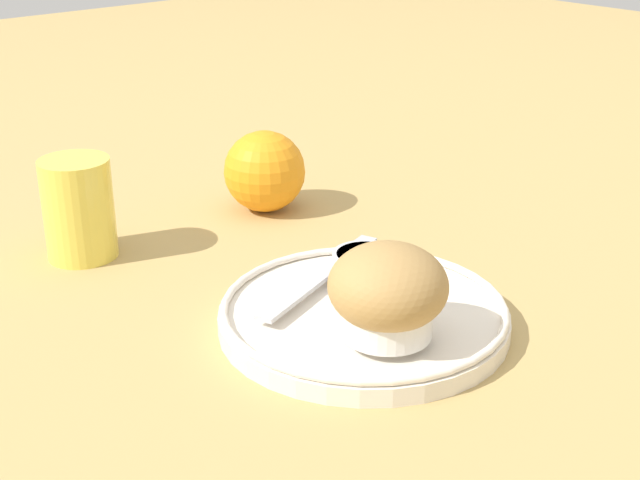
{
  "coord_description": "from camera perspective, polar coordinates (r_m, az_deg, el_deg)",
  "views": [
    {
      "loc": [
        -0.41,
        -0.43,
        0.32
      ],
      "look_at": [
        -0.0,
        0.04,
        0.06
      ],
      "focal_mm": 50.0,
      "sensor_mm": 36.0,
      "label": 1
    }
  ],
  "objects": [
    {
      "name": "ground_plane",
      "position": [
        0.68,
        2.02,
        -5.16
      ],
      "size": [
        3.0,
        3.0,
        0.0
      ],
      "primitive_type": "plane",
      "color": "tan"
    },
    {
      "name": "plate",
      "position": [
        0.66,
        2.82,
        -4.8
      ],
      "size": [
        0.22,
        0.22,
        0.02
      ],
      "color": "silver",
      "rests_on": "ground_plane"
    },
    {
      "name": "muffin",
      "position": [
        0.6,
        4.36,
        -3.38
      ],
      "size": [
        0.08,
        0.08,
        0.07
      ],
      "color": "silver",
      "rests_on": "plate"
    },
    {
      "name": "cream_ramekin",
      "position": [
        0.69,
        2.99,
        -1.54
      ],
      "size": [
        0.05,
        0.05,
        0.02
      ],
      "color": "silver",
      "rests_on": "plate"
    },
    {
      "name": "berry_pair",
      "position": [
        0.7,
        1.63,
        -1.89
      ],
      "size": [
        0.02,
        0.01,
        0.01
      ],
      "color": "maroon",
      "rests_on": "plate"
    },
    {
      "name": "butter_knife",
      "position": [
        0.7,
        0.07,
        -2.26
      ],
      "size": [
        0.16,
        0.07,
        0.0
      ],
      "rotation": [
        0.0,
        0.0,
        0.34
      ],
      "color": "#B7B7BC",
      "rests_on": "plate"
    },
    {
      "name": "orange_fruit",
      "position": [
        0.88,
        -3.57,
        4.41
      ],
      "size": [
        0.08,
        0.08,
        0.08
      ],
      "color": "orange",
      "rests_on": "ground_plane"
    },
    {
      "name": "juice_glass",
      "position": [
        0.79,
        -15.19,
        1.95
      ],
      "size": [
        0.06,
        0.06,
        0.09
      ],
      "color": "#EAD14C",
      "rests_on": "ground_plane"
    }
  ]
}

